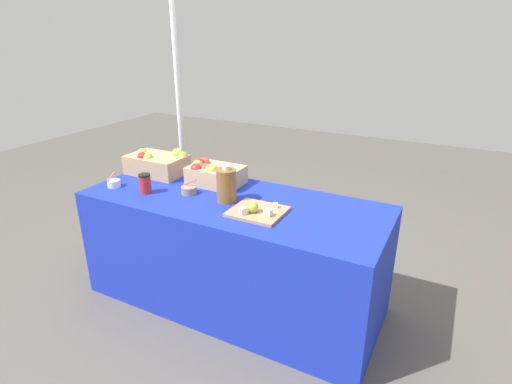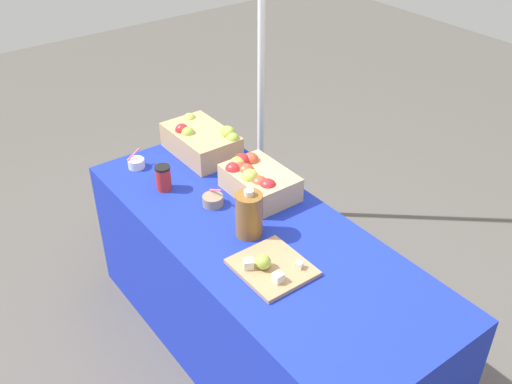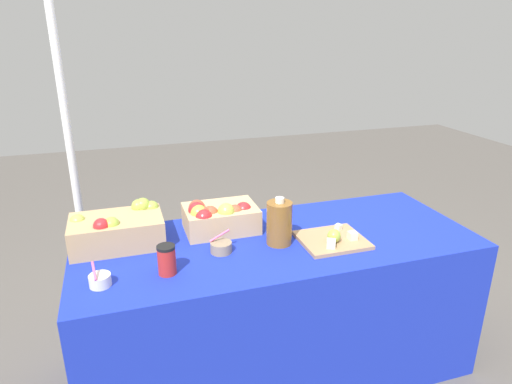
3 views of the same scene
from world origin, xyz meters
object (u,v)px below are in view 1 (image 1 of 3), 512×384
at_px(cutting_board_front, 257,211).
at_px(sample_bowl_mid, 189,190).
at_px(tent_pole, 180,120).
at_px(apple_crate_middle, 213,173).
at_px(cider_jug, 227,186).
at_px(sample_bowl_near, 114,183).
at_px(apple_crate_left, 158,163).
at_px(coffee_cup, 145,184).

xyz_separation_m(cutting_board_front, sample_bowl_mid, (-0.52, 0.07, 0.01)).
height_order(cutting_board_front, tent_pole, tent_pole).
distance_m(apple_crate_middle, cider_jug, 0.32).
relative_size(sample_bowl_near, cider_jug, 0.41).
bearing_deg(apple_crate_left, cutting_board_front, -16.50).
bearing_deg(cider_jug, apple_crate_left, 163.39).
distance_m(apple_crate_middle, sample_bowl_mid, 0.23).
distance_m(cider_jug, tent_pole, 1.21).
bearing_deg(apple_crate_middle, cider_jug, -41.94).
bearing_deg(cider_jug, coffee_cup, -167.15).
relative_size(sample_bowl_mid, tent_pole, 0.05).
bearing_deg(apple_crate_left, coffee_cup, -61.51).
relative_size(sample_bowl_near, coffee_cup, 0.74).
height_order(apple_crate_left, tent_pole, tent_pole).
bearing_deg(apple_crate_left, apple_crate_middle, 0.21).
distance_m(cutting_board_front, sample_bowl_near, 1.04).
height_order(cutting_board_front, sample_bowl_near, sample_bowl_near).
height_order(apple_crate_middle, cider_jug, cider_jug).
xyz_separation_m(cutting_board_front, sample_bowl_near, (-1.04, -0.07, 0.01)).
xyz_separation_m(cutting_board_front, coffee_cup, (-0.78, -0.05, 0.05)).
distance_m(apple_crate_middle, sample_bowl_near, 0.66).
xyz_separation_m(apple_crate_middle, sample_bowl_mid, (-0.04, -0.22, -0.05)).
xyz_separation_m(apple_crate_middle, tent_pole, (-0.68, 0.55, 0.19)).
bearing_deg(coffee_cup, sample_bowl_mid, 24.66).
height_order(cutting_board_front, sample_bowl_mid, sample_bowl_mid).
bearing_deg(tent_pole, cider_jug, -39.67).
xyz_separation_m(sample_bowl_near, cider_jug, (0.80, 0.14, 0.08)).
distance_m(apple_crate_left, coffee_cup, 0.38).
distance_m(sample_bowl_mid, coffee_cup, 0.28).
height_order(cutting_board_front, cider_jug, cider_jug).
xyz_separation_m(apple_crate_left, apple_crate_middle, (0.48, 0.00, 0.00)).
distance_m(cutting_board_front, tent_pole, 1.45).
height_order(coffee_cup, tent_pole, tent_pole).
distance_m(sample_bowl_near, coffee_cup, 0.27).
relative_size(apple_crate_middle, tent_pole, 0.17).
xyz_separation_m(sample_bowl_near, tent_pole, (-0.12, 0.90, 0.25)).
xyz_separation_m(cider_jug, tent_pole, (-0.92, 0.76, 0.17)).
bearing_deg(sample_bowl_mid, cider_jug, 1.04).
height_order(apple_crate_left, cutting_board_front, apple_crate_left).
bearing_deg(apple_crate_left, sample_bowl_near, -103.12).
bearing_deg(cutting_board_front, coffee_cup, -176.26).
distance_m(apple_crate_left, apple_crate_middle, 0.48).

